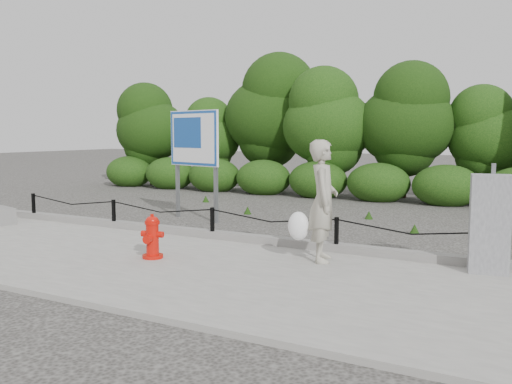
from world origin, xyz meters
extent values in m
plane|color=#2D2B28|center=(0.00, 0.00, 0.00)|extent=(90.00, 90.00, 0.00)
cube|color=gray|center=(0.00, -2.00, 0.04)|extent=(14.00, 4.00, 0.08)
cube|color=slate|center=(0.00, 0.05, 0.15)|extent=(14.00, 0.22, 0.14)
cube|color=black|center=(-5.00, 0.00, 0.38)|extent=(0.06, 0.06, 0.60)
cube|color=black|center=(-2.50, 0.00, 0.38)|extent=(0.06, 0.06, 0.60)
cube|color=black|center=(0.00, 0.00, 0.38)|extent=(0.06, 0.06, 0.60)
cube|color=black|center=(2.50, 0.00, 0.38)|extent=(0.06, 0.06, 0.60)
cube|color=black|center=(5.00, 0.00, 0.38)|extent=(0.06, 0.06, 0.60)
cylinder|color=black|center=(-3.75, 0.00, 0.60)|extent=(2.50, 0.02, 0.02)
cylinder|color=black|center=(-1.25, 0.00, 0.60)|extent=(2.50, 0.02, 0.02)
cylinder|color=black|center=(1.25, 0.00, 0.60)|extent=(2.50, 0.02, 0.02)
cylinder|color=black|center=(3.75, 0.00, 0.60)|extent=(2.50, 0.02, 0.02)
cylinder|color=black|center=(-8.50, 8.60, 0.99)|extent=(0.18, 0.18, 1.99)
ellipsoid|color=#2A5113|center=(-8.50, 8.60, 2.39)|extent=(2.94, 2.55, 3.18)
cylinder|color=black|center=(-6.00, 9.00, 0.84)|extent=(0.18, 0.18, 1.68)
ellipsoid|color=#2A5113|center=(-6.00, 9.00, 2.01)|extent=(2.48, 2.15, 2.69)
cylinder|color=black|center=(-3.50, 9.40, 1.21)|extent=(0.18, 0.18, 2.43)
ellipsoid|color=#2A5113|center=(-3.50, 9.40, 2.91)|extent=(3.59, 3.11, 3.88)
cylinder|color=black|center=(-1.00, 8.60, 1.05)|extent=(0.18, 0.18, 2.09)
ellipsoid|color=#2A5113|center=(-1.00, 8.60, 2.51)|extent=(3.10, 2.68, 3.35)
cylinder|color=black|center=(1.50, 9.00, 1.06)|extent=(0.18, 0.18, 2.12)
ellipsoid|color=#2A5113|center=(1.50, 9.00, 2.54)|extent=(3.13, 2.71, 3.39)
cylinder|color=black|center=(4.00, 9.40, 0.87)|extent=(0.18, 0.18, 1.73)
ellipsoid|color=#2A5113|center=(4.00, 9.40, 2.08)|extent=(2.57, 2.22, 2.77)
cylinder|color=red|center=(0.04, -1.82, 0.11)|extent=(0.40, 0.40, 0.06)
cylinder|color=red|center=(0.04, -1.82, 0.39)|extent=(0.24, 0.24, 0.50)
cylinder|color=red|center=(0.04, -1.82, 0.66)|extent=(0.29, 0.29, 0.05)
ellipsoid|color=red|center=(0.04, -1.82, 0.69)|extent=(0.25, 0.25, 0.16)
cylinder|color=red|center=(0.04, -1.82, 0.77)|extent=(0.07, 0.07, 0.05)
cylinder|color=red|center=(-0.10, -1.85, 0.47)|extent=(0.11, 0.12, 0.10)
cylinder|color=red|center=(0.18, -1.80, 0.47)|extent=(0.11, 0.12, 0.10)
cylinder|color=red|center=(0.07, -1.97, 0.42)|extent=(0.16, 0.14, 0.14)
cylinder|color=slate|center=(0.01, -1.95, 0.34)|extent=(0.01, 0.05, 0.11)
imported|color=#A19B8A|center=(2.52, -0.69, 1.03)|extent=(0.66, 0.81, 1.91)
ellipsoid|color=white|center=(2.17, -0.84, 0.63)|extent=(0.34, 0.27, 0.46)
cube|color=#9A9A9D|center=(4.90, -0.25, 0.79)|extent=(0.59, 0.41, 1.43)
cube|color=slate|center=(4.90, -0.05, 0.87)|extent=(0.07, 0.07, 1.57)
cube|color=slate|center=(-2.49, 2.26, 1.31)|extent=(0.09, 0.09, 2.62)
cube|color=slate|center=(-1.16, 1.93, 1.31)|extent=(0.09, 0.09, 2.62)
cube|color=white|center=(-1.84, 2.04, 1.96)|extent=(1.60, 0.44, 1.31)
cube|color=#144596|center=(-1.84, 2.01, 1.96)|extent=(1.56, 0.39, 1.27)
cube|color=#144596|center=(-2.04, 2.05, 2.10)|extent=(0.96, 0.24, 0.72)
camera|label=1|loc=(5.61, -8.57, 2.09)|focal=38.00mm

